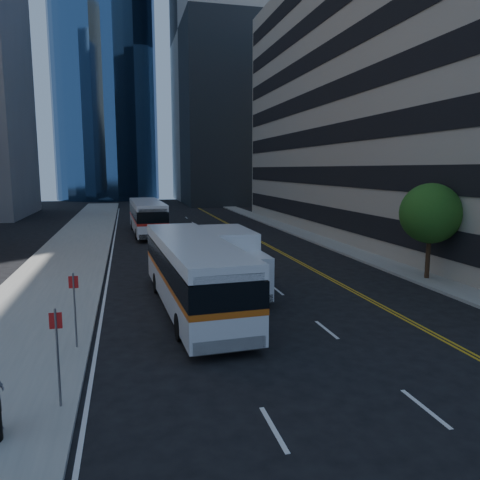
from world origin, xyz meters
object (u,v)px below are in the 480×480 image
at_px(street_tree, 430,213).
at_px(bus_front, 193,271).
at_px(box_truck, 232,260).
at_px(bus_rear, 147,216).

xyz_separation_m(street_tree, bus_front, (-13.00, -2.20, -1.98)).
distance_m(street_tree, bus_front, 13.33).
bearing_deg(box_truck, street_tree, -1.07).
relative_size(bus_rear, box_truck, 1.88).
distance_m(bus_front, box_truck, 3.17).
relative_size(bus_front, box_truck, 1.89).
height_order(bus_rear, box_truck, bus_rear).
bearing_deg(bus_front, street_tree, 6.40).
height_order(street_tree, bus_front, street_tree).
distance_m(bus_rear, box_truck, 22.41).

